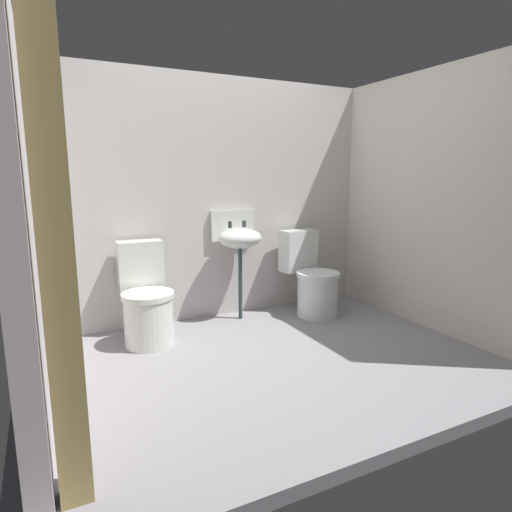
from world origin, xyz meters
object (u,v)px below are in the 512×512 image
(toilet_right, at_px, (312,281))
(sink, at_px, (239,237))
(wooden_door_post, at_px, (54,238))
(toilet_left, at_px, (146,302))

(toilet_right, relative_size, sink, 0.79)
(wooden_door_post, relative_size, sink, 2.19)
(toilet_right, bearing_deg, sink, -21.93)
(toilet_left, distance_m, toilet_right, 1.56)
(wooden_door_post, xyz_separation_m, sink, (1.54, 1.77, -0.33))
(toilet_left, relative_size, toilet_right, 1.00)
(wooden_door_post, distance_m, toilet_left, 1.87)
(toilet_right, bearing_deg, wooden_door_post, 29.35)
(toilet_left, bearing_deg, sink, -165.25)
(toilet_left, xyz_separation_m, toilet_right, (1.56, 0.00, 0.00))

